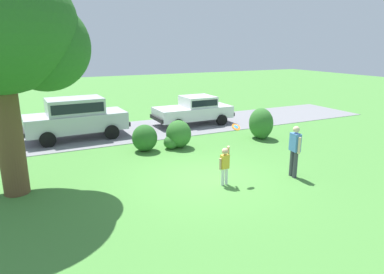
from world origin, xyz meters
name	(u,v)px	position (x,y,z in m)	size (l,w,h in m)	color
ground_plane	(205,178)	(0.00, 0.00, 0.00)	(80.00, 80.00, 0.00)	#478438
driveway_strip	(138,131)	(0.00, 7.28, 0.01)	(28.00, 4.40, 0.02)	slate
oak_tree_large	(2,33)	(-5.42, 1.55, 4.59)	(4.62, 4.32, 6.62)	brown
shrub_near_tree	(145,138)	(-0.78, 3.80, 0.56)	(1.05, 1.01, 1.12)	#286023
shrub_centre_left	(178,135)	(0.64, 3.65, 0.55)	(1.24, 1.12, 1.19)	#33702B
shrub_centre	(261,124)	(4.78, 3.30, 0.68)	(1.07, 1.23, 1.45)	#33702B
parked_sedan	(194,109)	(3.31, 7.36, 0.85)	(4.41, 2.11, 1.56)	white
parked_suv	(76,116)	(-3.01, 7.11, 1.08)	(4.76, 2.23, 1.92)	silver
child_thrower	(225,163)	(0.30, -0.74, 0.72)	(0.45, 0.27, 1.29)	white
frisbee	(236,127)	(0.82, -0.53, 1.78)	(0.30, 0.25, 0.21)	orange
adult_onlooker	(295,149)	(2.74, -1.16, 0.98)	(0.26, 0.53, 1.74)	#3F3F4C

